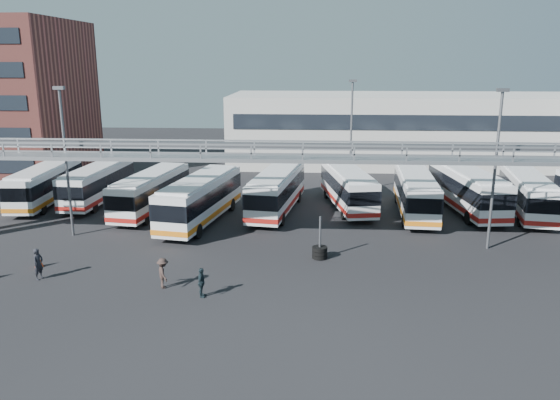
# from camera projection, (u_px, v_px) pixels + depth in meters

# --- Properties ---
(ground) EXTENTS (140.00, 140.00, 0.00)m
(ground) POSITION_uv_depth(u_px,v_px,m) (300.00, 287.00, 29.34)
(ground) COLOR black
(ground) RESTS_ON ground
(gantry) EXTENTS (51.40, 5.15, 7.10)m
(gantry) POSITION_uv_depth(u_px,v_px,m) (303.00, 166.00, 33.65)
(gantry) COLOR gray
(gantry) RESTS_ON ground
(warehouse) EXTENTS (42.00, 14.00, 8.00)m
(warehouse) POSITION_uv_depth(u_px,v_px,m) (410.00, 129.00, 64.36)
(warehouse) COLOR #9E9E99
(warehouse) RESTS_ON ground
(light_pole_left) EXTENTS (0.70, 0.35, 10.21)m
(light_pole_left) POSITION_uv_depth(u_px,v_px,m) (65.00, 154.00, 36.61)
(light_pole_left) COLOR #4C4F54
(light_pole_left) RESTS_ON ground
(light_pole_mid) EXTENTS (0.70, 0.35, 10.21)m
(light_pole_mid) POSITION_uv_depth(u_px,v_px,m) (496.00, 161.00, 33.96)
(light_pole_mid) COLOR #4C4F54
(light_pole_mid) RESTS_ON ground
(light_pole_back) EXTENTS (0.70, 0.35, 10.21)m
(light_pole_back) POSITION_uv_depth(u_px,v_px,m) (351.00, 131.00, 48.95)
(light_pole_back) COLOR #4C4F54
(light_pole_back) RESTS_ON ground
(bus_0) EXTENTS (3.03, 10.72, 3.22)m
(bus_0) POSITION_uv_depth(u_px,v_px,m) (45.00, 183.00, 45.94)
(bus_0) COLOR silver
(bus_0) RESTS_ON ground
(bus_1) EXTENTS (2.91, 10.52, 3.16)m
(bus_1) POSITION_uv_depth(u_px,v_px,m) (98.00, 182.00, 46.43)
(bus_1) COLOR silver
(bus_1) RESTS_ON ground
(bus_2) EXTENTS (3.89, 10.76, 3.20)m
(bus_2) POSITION_uv_depth(u_px,v_px,m) (151.00, 191.00, 43.38)
(bus_2) COLOR silver
(bus_2) RESTS_ON ground
(bus_3) EXTENTS (4.58, 11.66, 3.46)m
(bus_3) POSITION_uv_depth(u_px,v_px,m) (201.00, 198.00, 40.59)
(bus_3) COLOR silver
(bus_3) RESTS_ON ground
(bus_4) EXTENTS (4.16, 11.35, 3.37)m
(bus_4) POSITION_uv_depth(u_px,v_px,m) (277.00, 190.00, 43.38)
(bus_4) COLOR silver
(bus_4) RESTS_ON ground
(bus_5) EXTENTS (4.27, 10.92, 3.24)m
(bus_5) POSITION_uv_depth(u_px,v_px,m) (348.00, 187.00, 44.75)
(bus_5) COLOR silver
(bus_5) RESTS_ON ground
(bus_6) EXTENTS (3.24, 11.03, 3.31)m
(bus_6) POSITION_uv_depth(u_px,v_px,m) (416.00, 192.00, 42.70)
(bus_6) COLOR silver
(bus_6) RESTS_ON ground
(bus_7) EXTENTS (3.92, 11.57, 3.45)m
(bus_7) POSITION_uv_depth(u_px,v_px,m) (467.00, 188.00, 43.60)
(bus_7) COLOR silver
(bus_7) RESTS_ON ground
(bus_8) EXTENTS (3.98, 10.85, 3.22)m
(bus_8) POSITION_uv_depth(u_px,v_px,m) (527.00, 193.00, 42.62)
(bus_8) COLOR silver
(bus_8) RESTS_ON ground
(pedestrian_a) EXTENTS (0.57, 0.74, 1.79)m
(pedestrian_a) POSITION_uv_depth(u_px,v_px,m) (38.00, 264.00, 30.22)
(pedestrian_a) COLOR black
(pedestrian_a) RESTS_ON ground
(pedestrian_c) EXTENTS (1.06, 1.24, 1.67)m
(pedestrian_c) POSITION_uv_depth(u_px,v_px,m) (163.00, 273.00, 29.06)
(pedestrian_c) COLOR #2F221F
(pedestrian_c) RESTS_ON ground
(pedestrian_d) EXTENTS (0.39, 0.92, 1.57)m
(pedestrian_d) POSITION_uv_depth(u_px,v_px,m) (201.00, 283.00, 27.94)
(pedestrian_d) COLOR black
(pedestrian_d) RESTS_ON ground
(cone_right) EXTENTS (0.50, 0.50, 0.77)m
(cone_right) POSITION_uv_depth(u_px,v_px,m) (39.00, 261.00, 32.12)
(cone_right) COLOR red
(cone_right) RESTS_ON ground
(tire_stack) EXTENTS (0.94, 0.94, 2.68)m
(tire_stack) POSITION_uv_depth(u_px,v_px,m) (320.00, 251.00, 33.51)
(tire_stack) COLOR black
(tire_stack) RESTS_ON ground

